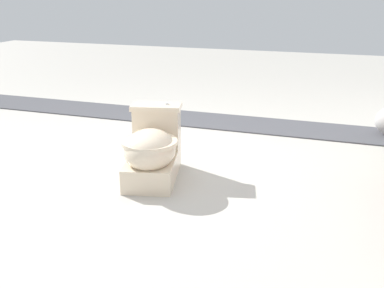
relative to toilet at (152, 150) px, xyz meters
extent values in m
plane|color=#B7B2A8|center=(-0.22, -0.07, -0.22)|extent=(14.00, 14.00, 0.00)
cube|color=#4C4C51|center=(-1.57, 0.43, -0.21)|extent=(0.56, 8.00, 0.01)
cube|color=beige|center=(0.00, 0.00, -0.14)|extent=(0.66, 0.47, 0.17)
ellipsoid|color=beige|center=(0.09, 0.02, 0.04)|extent=(0.51, 0.45, 0.28)
cylinder|color=beige|center=(0.09, 0.02, 0.10)|extent=(0.47, 0.47, 0.03)
cube|color=beige|center=(-0.21, -0.05, 0.10)|extent=(0.25, 0.37, 0.30)
cube|color=beige|center=(-0.21, -0.05, 0.27)|extent=(0.28, 0.40, 0.04)
cylinder|color=silver|center=(-0.23, 0.03, 0.29)|extent=(0.02, 0.02, 0.01)
camera|label=1|loc=(2.77, 1.23, 1.10)|focal=42.00mm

